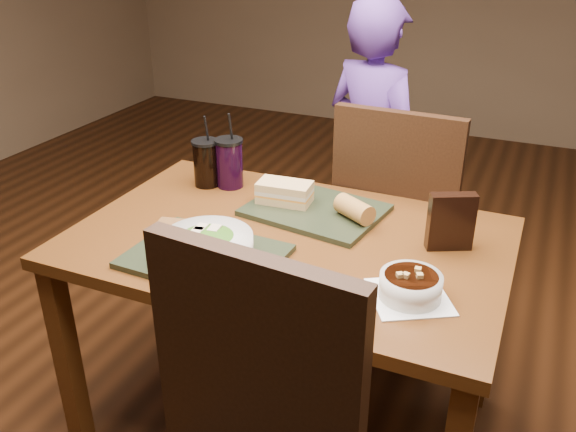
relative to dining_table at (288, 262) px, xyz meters
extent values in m
plane|color=#381C0B|center=(0.00, 0.00, -0.66)|extent=(6.00, 6.00, 0.00)
cube|color=#532D10|center=(-0.60, -0.38, -0.30)|extent=(0.06, 0.06, 0.71)
cube|color=#532D10|center=(-0.60, 0.38, -0.30)|extent=(0.06, 0.06, 0.71)
cube|color=#532D10|center=(0.60, 0.38, -0.30)|extent=(0.06, 0.06, 0.71)
cube|color=#532D10|center=(0.00, 0.00, 0.07)|extent=(1.30, 0.85, 0.04)
cube|color=black|center=(0.22, -0.66, 0.14)|extent=(0.47, 0.09, 0.56)
cube|color=black|center=(0.21, 0.65, -0.17)|extent=(0.47, 0.47, 0.04)
cube|color=black|center=(0.21, 0.45, 0.12)|extent=(0.45, 0.06, 0.54)
cube|color=black|center=(0.02, 0.46, -0.43)|extent=(0.04, 0.04, 0.46)
cube|color=black|center=(0.40, 0.46, -0.43)|extent=(0.04, 0.04, 0.46)
cube|color=black|center=(0.02, 0.85, -0.43)|extent=(0.04, 0.04, 0.46)
cube|color=black|center=(0.40, 0.85, -0.43)|extent=(0.04, 0.04, 0.46)
imported|color=#502D7E|center=(-0.01, 0.95, 0.02)|extent=(0.59, 0.50, 1.36)
cube|color=black|center=(-0.16, -0.22, 0.10)|extent=(0.43, 0.34, 0.02)
cube|color=black|center=(0.01, 0.19, 0.10)|extent=(0.46, 0.38, 0.02)
cylinder|color=silver|center=(-0.14, -0.24, 0.15)|extent=(0.25, 0.25, 0.07)
ellipsoid|color=#427219|center=(-0.14, -0.24, 0.16)|extent=(0.21, 0.21, 0.06)
cube|color=beige|center=(-0.17, -0.22, 0.19)|extent=(0.03, 0.04, 0.01)
cube|color=beige|center=(-0.13, -0.21, 0.19)|extent=(0.03, 0.05, 0.01)
cube|color=beige|center=(-0.12, -0.28, 0.19)|extent=(0.04, 0.05, 0.01)
cube|color=beige|center=(-0.17, -0.24, 0.19)|extent=(0.03, 0.05, 0.01)
cube|color=white|center=(0.42, -0.18, 0.09)|extent=(0.26, 0.26, 0.00)
cylinder|color=silver|center=(0.42, -0.18, 0.13)|extent=(0.16, 0.16, 0.06)
cylinder|color=black|center=(0.42, -0.18, 0.15)|extent=(0.14, 0.14, 0.01)
cube|color=#B28947|center=(0.43, -0.15, 0.16)|extent=(0.02, 0.02, 0.01)
cube|color=#B28947|center=(0.39, -0.20, 0.16)|extent=(0.02, 0.02, 0.01)
cube|color=#B28947|center=(0.41, -0.19, 0.16)|extent=(0.02, 0.02, 0.01)
cube|color=#B28947|center=(0.44, -0.18, 0.16)|extent=(0.02, 0.02, 0.01)
cube|color=#593819|center=(-0.30, -0.16, 0.11)|extent=(0.11, 0.08, 0.01)
cube|color=#3F721E|center=(-0.30, -0.16, 0.13)|extent=(0.11, 0.08, 0.01)
cube|color=beige|center=(-0.30, -0.16, 0.14)|extent=(0.11, 0.08, 0.01)
cube|color=#593819|center=(-0.30, -0.16, 0.15)|extent=(0.11, 0.08, 0.01)
cube|color=tan|center=(-0.10, 0.19, 0.12)|extent=(0.18, 0.11, 0.03)
cube|color=orange|center=(-0.10, 0.19, 0.14)|extent=(0.18, 0.11, 0.01)
cube|color=beige|center=(-0.10, 0.19, 0.15)|extent=(0.18, 0.11, 0.01)
cube|color=tan|center=(-0.10, 0.19, 0.17)|extent=(0.18, 0.11, 0.03)
cylinder|color=#AD7533|center=(-0.01, -0.35, 0.14)|extent=(0.15, 0.11, 0.07)
cylinder|color=#AD7533|center=(0.16, 0.16, 0.14)|extent=(0.15, 0.12, 0.07)
cylinder|color=black|center=(-0.43, 0.25, 0.17)|extent=(0.09, 0.09, 0.16)
cylinder|color=black|center=(-0.43, 0.25, 0.25)|extent=(0.10, 0.10, 0.01)
cylinder|color=black|center=(-0.42, 0.25, 0.30)|extent=(0.01, 0.03, 0.10)
cylinder|color=black|center=(-0.35, 0.27, 0.17)|extent=(0.09, 0.09, 0.17)
cylinder|color=black|center=(-0.35, 0.27, 0.26)|extent=(0.10, 0.10, 0.01)
cylinder|color=black|center=(-0.34, 0.27, 0.31)|extent=(0.01, 0.03, 0.11)
cube|color=black|center=(0.46, 0.12, 0.18)|extent=(0.14, 0.09, 0.17)
camera|label=1|loc=(0.66, -1.50, 0.96)|focal=38.00mm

